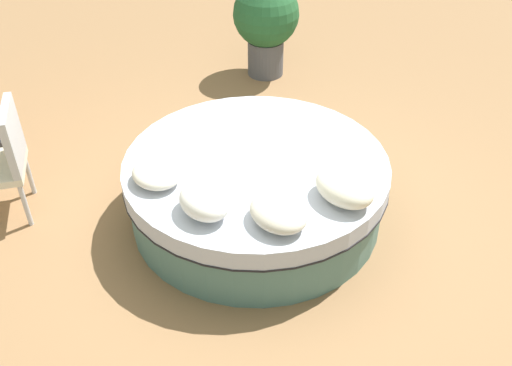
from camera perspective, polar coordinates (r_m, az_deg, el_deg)
name	(u,v)px	position (r m, az deg, el deg)	size (l,w,h in m)	color
ground_plane	(256,214)	(4.84, 0.00, -3.16)	(16.00, 16.00, 0.00)	olive
round_bed	(256,188)	(4.66, 0.00, -0.48)	(2.12, 2.12, 0.56)	#4C726B
throw_pillow_0	(157,173)	(4.30, -9.91, 0.95)	(0.41, 0.35, 0.14)	silver
throw_pillow_1	(204,201)	(3.94, -5.19, -1.83)	(0.42, 0.32, 0.21)	white
throw_pillow_2	(278,213)	(3.86, 2.25, -2.99)	(0.45, 0.35, 0.17)	beige
throw_pillow_3	(345,187)	(4.09, 8.84, -0.44)	(0.47, 0.35, 0.21)	beige
patio_chair	(2,156)	(4.98, -24.02, 2.49)	(0.67, 0.66, 0.98)	#B7B7BC
planter	(266,20)	(6.81, 1.00, 15.94)	(0.76, 0.76, 1.13)	#4C4C51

